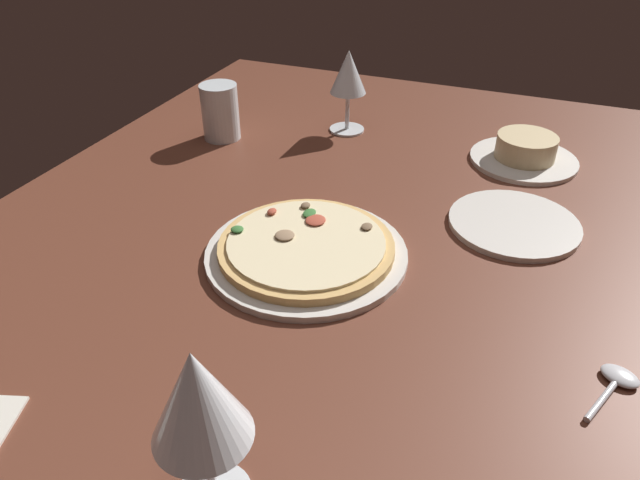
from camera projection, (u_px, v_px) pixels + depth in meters
dining_table at (334, 272)px, 80.96cm from camera, size 150.00×110.00×4.00cm
pizza_main at (306, 249)px, 79.96cm from camera, size 27.48×27.48×3.26cm
ramekin_on_saucer at (525, 152)px, 103.63cm from camera, size 18.58×18.58×4.91cm
wine_glass_far at (348, 76)px, 110.07cm from camera, size 6.85×6.85×15.71cm
wine_glass_near at (198, 401)px, 44.03cm from camera, size 8.06×8.06×17.23cm
water_glass at (221, 115)px, 110.82cm from camera, size 6.97×6.97×10.36cm
side_plate at (514, 224)px, 86.72cm from camera, size 18.98×18.98×0.90cm
spoon at (616, 381)px, 61.20cm from camera, size 9.42×5.79×1.00cm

